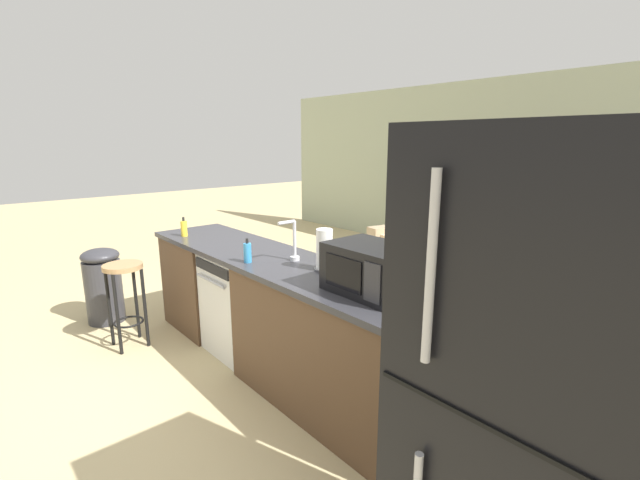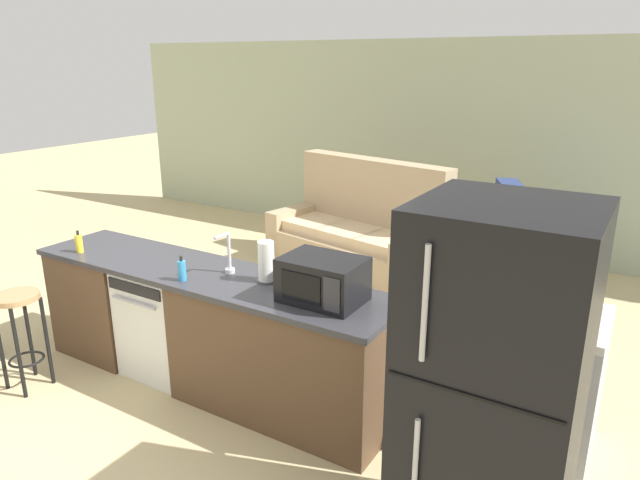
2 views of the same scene
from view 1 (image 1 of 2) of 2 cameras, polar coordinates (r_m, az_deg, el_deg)
ground_plane at (r=3.67m, az=-7.45°, el=-15.46°), size 24.00×24.00×0.00m
wall_back at (r=6.44m, az=27.05°, el=7.72°), size 10.00×0.06×2.60m
kitchen_counter at (r=3.31m, az=-5.33°, el=-10.65°), size 2.94×0.66×0.90m
dishwasher at (r=3.69m, az=-9.85°, el=-8.20°), size 0.58×0.61×0.84m
stove_range at (r=2.67m, az=36.37°, el=-18.82°), size 0.76×0.68×0.90m
refrigerator at (r=1.52m, az=28.63°, el=-22.87°), size 0.72×0.73×1.80m
microwave at (r=2.45m, az=6.89°, el=-3.83°), size 0.50×0.37×0.28m
sink_faucet at (r=3.08m, az=-3.63°, el=-0.42°), size 0.07×0.18×0.30m
paper_towel_roll at (r=2.85m, az=0.59°, el=-1.38°), size 0.14×0.14×0.28m
soap_bottle at (r=3.09m, az=-9.64°, el=-1.66°), size 0.06×0.06×0.18m
dish_soap_bottle at (r=4.07m, az=-17.68°, el=1.49°), size 0.06×0.06×0.18m
bar_stool at (r=4.01m, az=-24.57°, el=-5.76°), size 0.32×0.32×0.74m
trash_bin at (r=4.70m, az=-26.92°, el=-5.33°), size 0.35×0.35×0.74m
couch at (r=5.45m, az=17.20°, el=-1.86°), size 2.14×1.28×1.27m
armchair at (r=4.77m, az=36.33°, el=-6.60°), size 1.08×1.11×1.20m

